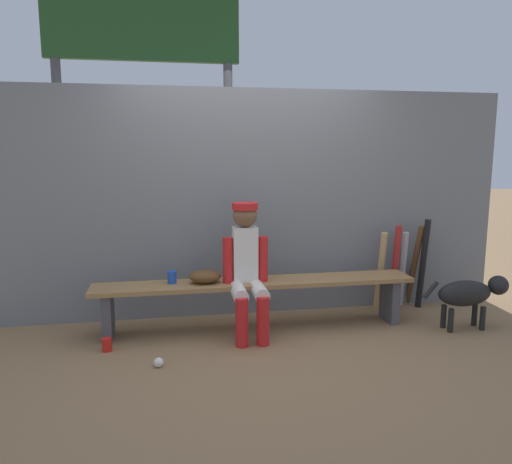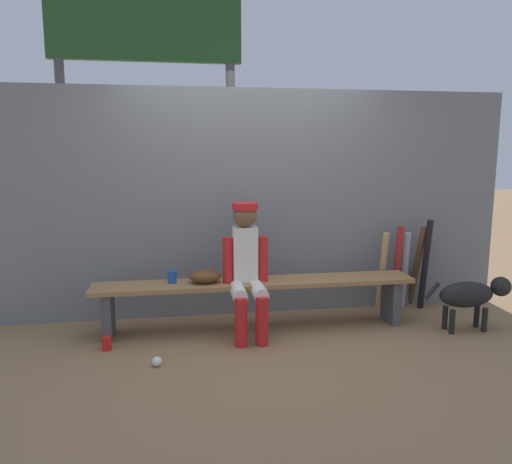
{
  "view_description": "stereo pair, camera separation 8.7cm",
  "coord_description": "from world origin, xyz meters",
  "px_view_note": "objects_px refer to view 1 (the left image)",
  "views": [
    {
      "loc": [
        -0.77,
        -4.24,
        1.62
      ],
      "look_at": [
        0.0,
        0.0,
        0.91
      ],
      "focal_mm": 34.22,
      "sensor_mm": 36.0,
      "label": 1
    },
    {
      "loc": [
        -0.68,
        -4.26,
        1.62
      ],
      "look_at": [
        0.0,
        0.0,
        0.91
      ],
      "focal_mm": 34.22,
      "sensor_mm": 36.0,
      "label": 2
    }
  ],
  "objects_px": {
    "baseball": "(159,362)",
    "dog": "(470,293)",
    "player_seated": "(247,264)",
    "cup_on_ground": "(107,345)",
    "bat_aluminum_black": "(423,264)",
    "bat_wood_tan": "(380,271)",
    "bat_wood_dark": "(414,266)",
    "dugout_bench": "(256,290)",
    "bat_aluminum_red": "(395,268)",
    "scoreboard": "(149,55)",
    "bat_aluminum_silver": "(403,269)",
    "cup_on_bench": "(172,277)",
    "baseball_glove": "(205,277)"
  },
  "relations": [
    {
      "from": "cup_on_bench",
      "to": "bat_aluminum_red",
      "type": "bearing_deg",
      "value": 6.41
    },
    {
      "from": "baseball",
      "to": "bat_wood_tan",
      "type": "bearing_deg",
      "value": 23.83
    },
    {
      "from": "dog",
      "to": "bat_aluminum_silver",
      "type": "bearing_deg",
      "value": 112.94
    },
    {
      "from": "baseball_glove",
      "to": "bat_aluminum_silver",
      "type": "bearing_deg",
      "value": 10.46
    },
    {
      "from": "bat_aluminum_red",
      "to": "bat_wood_dark",
      "type": "distance_m",
      "value": 0.28
    },
    {
      "from": "baseball_glove",
      "to": "baseball",
      "type": "distance_m",
      "value": 0.92
    },
    {
      "from": "baseball",
      "to": "dog",
      "type": "relative_size",
      "value": 0.09
    },
    {
      "from": "dugout_bench",
      "to": "bat_aluminum_black",
      "type": "distance_m",
      "value": 1.84
    },
    {
      "from": "baseball",
      "to": "cup_on_bench",
      "type": "height_order",
      "value": "cup_on_bench"
    },
    {
      "from": "bat_wood_tan",
      "to": "baseball",
      "type": "height_order",
      "value": "bat_wood_tan"
    },
    {
      "from": "bat_aluminum_black",
      "to": "cup_on_ground",
      "type": "distance_m",
      "value": 3.19
    },
    {
      "from": "dugout_bench",
      "to": "bat_aluminum_black",
      "type": "xyz_separation_m",
      "value": [
        1.81,
        0.3,
        0.1
      ]
    },
    {
      "from": "dugout_bench",
      "to": "player_seated",
      "type": "xyz_separation_m",
      "value": [
        -0.1,
        -0.11,
        0.27
      ]
    },
    {
      "from": "dog",
      "to": "player_seated",
      "type": "bearing_deg",
      "value": 173.76
    },
    {
      "from": "bat_aluminum_black",
      "to": "cup_on_bench",
      "type": "bearing_deg",
      "value": -174.48
    },
    {
      "from": "bat_aluminum_silver",
      "to": "scoreboard",
      "type": "distance_m",
      "value": 3.51
    },
    {
      "from": "bat_aluminum_red",
      "to": "dog",
      "type": "bearing_deg",
      "value": -55.59
    },
    {
      "from": "dugout_bench",
      "to": "player_seated",
      "type": "distance_m",
      "value": 0.31
    },
    {
      "from": "bat_aluminum_black",
      "to": "dog",
      "type": "distance_m",
      "value": 0.66
    },
    {
      "from": "bat_wood_dark",
      "to": "cup_on_ground",
      "type": "distance_m",
      "value": 3.16
    },
    {
      "from": "scoreboard",
      "to": "bat_aluminum_silver",
      "type": "bearing_deg",
      "value": -19.52
    },
    {
      "from": "player_seated",
      "to": "dog",
      "type": "height_order",
      "value": "player_seated"
    },
    {
      "from": "baseball",
      "to": "dog",
      "type": "xyz_separation_m",
      "value": [
        2.82,
        0.33,
        0.3
      ]
    },
    {
      "from": "bat_aluminum_silver",
      "to": "dog",
      "type": "height_order",
      "value": "bat_aluminum_silver"
    },
    {
      "from": "dugout_bench",
      "to": "bat_aluminum_silver",
      "type": "xyz_separation_m",
      "value": [
        1.64,
        0.39,
        0.03
      ]
    },
    {
      "from": "player_seated",
      "to": "dog",
      "type": "xyz_separation_m",
      "value": [
        2.04,
        -0.22,
        -0.31
      ]
    },
    {
      "from": "bat_aluminum_silver",
      "to": "cup_on_bench",
      "type": "relative_size",
      "value": 7.31
    },
    {
      "from": "player_seated",
      "to": "bat_aluminum_black",
      "type": "distance_m",
      "value": 1.96
    },
    {
      "from": "bat_wood_dark",
      "to": "bat_wood_tan",
      "type": "bearing_deg",
      "value": -170.08
    },
    {
      "from": "bat_wood_dark",
      "to": "scoreboard",
      "type": "height_order",
      "value": "scoreboard"
    },
    {
      "from": "dugout_bench",
      "to": "bat_wood_tan",
      "type": "bearing_deg",
      "value": 13.25
    },
    {
      "from": "bat_aluminum_silver",
      "to": "bat_aluminum_black",
      "type": "height_order",
      "value": "bat_aluminum_black"
    },
    {
      "from": "bat_aluminum_red",
      "to": "bat_wood_tan",
      "type": "bearing_deg",
      "value": 173.44
    },
    {
      "from": "dugout_bench",
      "to": "bat_aluminum_red",
      "type": "bearing_deg",
      "value": 11.33
    },
    {
      "from": "player_seated",
      "to": "bat_wood_tan",
      "type": "distance_m",
      "value": 1.53
    },
    {
      "from": "bat_aluminum_red",
      "to": "scoreboard",
      "type": "bearing_deg",
      "value": 157.76
    },
    {
      "from": "bat_aluminum_black",
      "to": "cup_on_ground",
      "type": "bearing_deg",
      "value": -169.46
    },
    {
      "from": "bat_aluminum_red",
      "to": "scoreboard",
      "type": "height_order",
      "value": "scoreboard"
    },
    {
      "from": "bat_wood_dark",
      "to": "dog",
      "type": "xyz_separation_m",
      "value": [
        0.17,
        -0.73,
        -0.1
      ]
    },
    {
      "from": "cup_on_ground",
      "to": "bat_wood_tan",
      "type": "bearing_deg",
      "value": 12.77
    },
    {
      "from": "cup_on_bench",
      "to": "dog",
      "type": "distance_m",
      "value": 2.73
    },
    {
      "from": "baseball_glove",
      "to": "bat_wood_tan",
      "type": "height_order",
      "value": "bat_wood_tan"
    },
    {
      "from": "bat_wood_dark",
      "to": "cup_on_ground",
      "type": "relative_size",
      "value": 8.01
    },
    {
      "from": "bat_wood_tan",
      "to": "scoreboard",
      "type": "distance_m",
      "value": 3.33
    },
    {
      "from": "scoreboard",
      "to": "dog",
      "type": "height_order",
      "value": "scoreboard"
    },
    {
      "from": "player_seated",
      "to": "cup_on_ground",
      "type": "height_order",
      "value": "player_seated"
    },
    {
      "from": "player_seated",
      "to": "scoreboard",
      "type": "distance_m",
      "value": 2.57
    },
    {
      "from": "bat_wood_tan",
      "to": "bat_aluminum_silver",
      "type": "relative_size",
      "value": 1.03
    },
    {
      "from": "player_seated",
      "to": "cup_on_bench",
      "type": "relative_size",
      "value": 10.72
    },
    {
      "from": "baseball",
      "to": "dog",
      "type": "distance_m",
      "value": 2.85
    }
  ]
}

